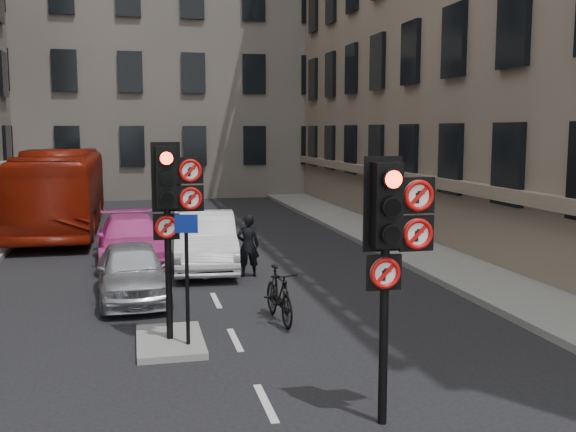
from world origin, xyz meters
name	(u,v)px	position (x,y,z in m)	size (l,w,h in m)	color
pavement_right	(431,253)	(7.20, 12.00, 0.08)	(3.00, 50.00, 0.16)	gray
centre_island	(170,341)	(-1.20, 5.00, 0.06)	(1.20, 2.00, 0.12)	gray
building_far	(158,34)	(0.00, 38.00, 10.00)	(30.00, 14.00, 20.00)	gray
signal_near	(392,233)	(1.49, 0.99, 2.58)	(0.91, 0.40, 3.58)	black
signal_far	(172,198)	(-1.11, 4.99, 2.70)	(0.91, 0.40, 3.58)	black
car_silver	(132,271)	(-1.86, 8.56, 0.66)	(1.57, 3.89, 1.33)	#AAABB1
car_white	(205,241)	(0.14, 11.75, 0.79)	(1.67, 4.78, 1.58)	silver
car_pink	(131,240)	(-1.89, 12.89, 0.69)	(1.94, 4.78, 1.39)	#D93F9C
bus_red	(62,190)	(-4.50, 20.05, 1.58)	(2.65, 11.33, 3.15)	maroon
motorcycle	(279,295)	(1.06, 6.00, 0.56)	(0.53, 1.88, 1.13)	black
motorcyclist	(248,246)	(1.15, 10.36, 0.84)	(0.61, 0.40, 1.68)	black
info_sign	(187,261)	(-0.90, 4.57, 1.63)	(0.40, 0.17, 2.33)	black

